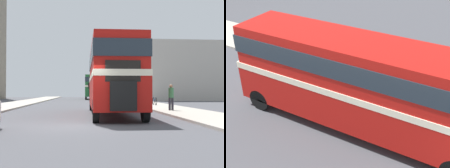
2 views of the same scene
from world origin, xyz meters
TOP-DOWN VIEW (x-y plane):
  - double_decker_bus at (1.91, 5.75)m, footprint 2.52×10.93m
  - pedestrian_walking at (6.06, 7.90)m, footprint 0.35×0.35m
  - bicycle_on_pavement at (6.69, 15.61)m, footprint 0.05×1.76m

SIDE VIEW (x-z plane):
  - bicycle_on_pavement at x=6.69m, z-range 0.09..0.87m
  - pedestrian_walking at x=6.06m, z-range 0.23..1.96m
  - double_decker_bus at x=1.91m, z-range 0.39..4.42m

